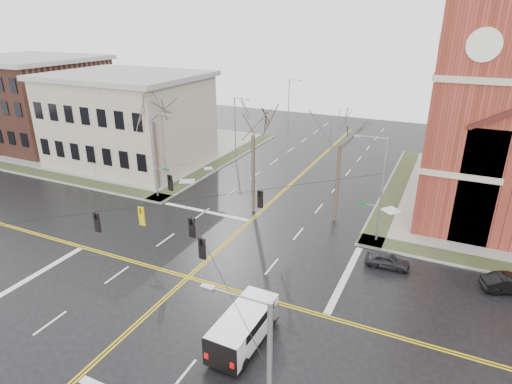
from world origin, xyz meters
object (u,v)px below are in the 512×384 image
at_px(cargo_van, 245,324).
at_px(tree_nw_far, 153,118).
at_px(streetlight_north_b, 290,101).
at_px(tree_nw_near, 253,130).
at_px(signal_pole_ne, 380,187).
at_px(tree_ne, 340,140).
at_px(streetlight_north_a, 236,125).
at_px(signal_pole_nw, 155,153).
at_px(parked_car_b, 511,284).
at_px(parked_car_a, 387,260).

distance_m(cargo_van, tree_nw_far, 27.27).
relative_size(streetlight_north_b, cargo_van, 1.45).
bearing_deg(tree_nw_near, streetlight_north_b, 105.65).
height_order(streetlight_north_b, cargo_van, streetlight_north_b).
height_order(signal_pole_ne, tree_nw_near, tree_nw_near).
bearing_deg(tree_nw_near, signal_pole_ne, -6.08).
xyz_separation_m(tree_nw_near, tree_ne, (7.94, 1.16, -0.34)).
bearing_deg(streetlight_north_b, tree_ne, -62.39).
height_order(signal_pole_ne, tree_ne, tree_ne).
bearing_deg(signal_pole_ne, streetlight_north_a, 143.10).
distance_m(signal_pole_nw, tree_nw_far, 3.95).
height_order(streetlight_north_b, tree_ne, tree_ne).
relative_size(streetlight_north_a, parked_car_b, 2.09).
xyz_separation_m(signal_pole_ne, tree_ne, (-4.17, 2.45, 2.87)).
xyz_separation_m(signal_pole_nw, parked_car_a, (24.34, -3.75, -4.38)).
xyz_separation_m(cargo_van, parked_car_a, (6.18, 11.95, -0.66)).
bearing_deg(parked_car_b, streetlight_north_a, 36.62).
distance_m(signal_pole_ne, parked_car_a, 6.02).
xyz_separation_m(streetlight_north_b, tree_nw_far, (-2.16, -34.57, 3.58)).
bearing_deg(parked_car_b, signal_pole_nw, 62.58).
bearing_deg(tree_ne, streetlight_north_a, 141.73).
bearing_deg(cargo_van, tree_nw_near, 115.50).
bearing_deg(signal_pole_nw, parked_car_b, -5.85).
distance_m(streetlight_north_a, tree_nw_far, 15.15).
bearing_deg(streetlight_north_a, tree_nw_far, -98.44).
bearing_deg(signal_pole_ne, signal_pole_nw, 180.00).
xyz_separation_m(parked_car_a, tree_nw_near, (-13.81, 5.04, 7.60)).
bearing_deg(streetlight_north_b, signal_pole_nw, -91.05).
bearing_deg(tree_ne, tree_nw_far, -178.51).
height_order(signal_pole_nw, tree_nw_far, tree_nw_far).
bearing_deg(tree_ne, streetlight_north_b, 117.61).
relative_size(signal_pole_ne, streetlight_north_a, 1.12).
xyz_separation_m(streetlight_north_b, cargo_van, (17.49, -52.20, -3.24)).
bearing_deg(parked_car_b, tree_ne, 46.20).
height_order(streetlight_north_b, tree_nw_near, tree_nw_near).
relative_size(signal_pole_nw, tree_ne, 0.83).
relative_size(signal_pole_ne, tree_ne, 0.83).
height_order(tree_nw_far, tree_ne, tree_nw_far).
xyz_separation_m(signal_pole_nw, tree_ne, (18.47, 2.45, 2.87)).
xyz_separation_m(cargo_van, parked_car_b, (14.50, 12.35, -0.60)).
height_order(streetlight_north_b, parked_car_b, streetlight_north_b).
height_order(signal_pole_nw, streetlight_north_a, signal_pole_nw).
relative_size(signal_pole_ne, parked_car_b, 2.35).
height_order(signal_pole_ne, cargo_van, signal_pole_ne).
distance_m(signal_pole_ne, signal_pole_nw, 22.64).
bearing_deg(signal_pole_ne, parked_car_a, -65.64).
bearing_deg(streetlight_north_a, tree_nw_near, -57.03).
relative_size(cargo_van, tree_ne, 0.51).
distance_m(streetlight_north_b, parked_car_a, 46.86).
height_order(parked_car_b, tree_ne, tree_ne).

